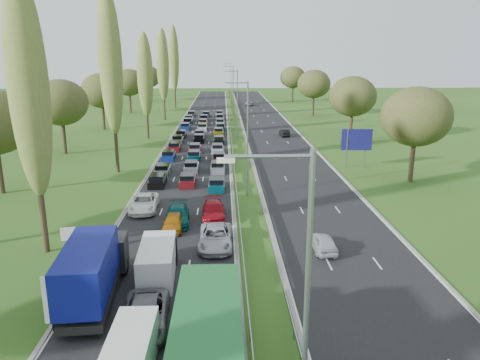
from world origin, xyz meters
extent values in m
plane|color=#2A5019|center=(4.50, 80.00, 0.00)|extent=(260.00, 260.00, 0.00)
cube|color=black|center=(-2.25, 82.50, 0.00)|extent=(10.50, 215.00, 0.04)
cube|color=black|center=(11.25, 82.50, 0.00)|extent=(10.50, 215.00, 0.04)
cube|color=gray|center=(3.35, 82.50, 0.55)|extent=(0.06, 215.00, 0.32)
cube|color=gray|center=(5.65, 82.50, 0.55)|extent=(0.06, 215.00, 0.32)
cylinder|color=gray|center=(4.50, 8.00, 6.00)|extent=(0.18, 0.18, 12.00)
cylinder|color=gray|center=(4.50, 43.00, 6.00)|extent=(0.18, 0.18, 12.00)
cylinder|color=gray|center=(4.50, 78.00, 6.00)|extent=(0.18, 0.18, 12.00)
cylinder|color=gray|center=(4.50, 113.00, 6.00)|extent=(0.18, 0.18, 12.00)
cylinder|color=gray|center=(4.50, 148.00, 6.00)|extent=(0.18, 0.18, 12.00)
cylinder|color=#2D2116|center=(-11.50, 29.00, 3.60)|extent=(0.44, 0.44, 7.20)
ellipsoid|color=olive|center=(-11.50, 29.00, 12.40)|extent=(2.80, 2.80, 16.00)
cylinder|color=#2D2116|center=(-11.50, 54.00, 3.96)|extent=(0.44, 0.44, 7.92)
ellipsoid|color=olive|center=(-11.50, 54.00, 13.64)|extent=(2.80, 2.80, 17.60)
cylinder|color=#2D2116|center=(-11.50, 79.00, 3.24)|extent=(0.44, 0.44, 6.48)
ellipsoid|color=olive|center=(-11.50, 79.00, 11.16)|extent=(2.80, 2.80, 14.40)
cylinder|color=#2D2116|center=(-11.50, 104.00, 3.60)|extent=(0.44, 0.44, 7.20)
ellipsoid|color=olive|center=(-11.50, 104.00, 12.40)|extent=(2.80, 2.80, 16.00)
cylinder|color=#2D2116|center=(-11.50, 129.00, 3.96)|extent=(0.44, 0.44, 7.92)
ellipsoid|color=olive|center=(-11.50, 129.00, 13.64)|extent=(2.80, 2.80, 17.60)
cylinder|color=#2D2116|center=(-22.00, 45.00, 2.42)|extent=(0.56, 0.56, 4.84)
cylinder|color=#2D2116|center=(-22.00, 66.00, 2.42)|extent=(0.56, 0.56, 4.84)
ellipsoid|color=#38471E|center=(-22.00, 66.00, 7.70)|extent=(8.00, 8.00, 6.80)
cylinder|color=#2D2116|center=(-22.00, 90.00, 2.42)|extent=(0.56, 0.56, 4.84)
ellipsoid|color=#38471E|center=(-22.00, 90.00, 7.70)|extent=(8.00, 8.00, 6.80)
cylinder|color=#2D2116|center=(-22.00, 118.00, 2.42)|extent=(0.56, 0.56, 4.84)
ellipsoid|color=#38471E|center=(-22.00, 118.00, 7.70)|extent=(8.00, 8.00, 6.80)
cylinder|color=#2D2116|center=(-22.00, 150.00, 2.42)|extent=(0.56, 0.56, 4.84)
ellipsoid|color=#38471E|center=(-22.00, 150.00, 7.70)|extent=(8.00, 8.00, 6.80)
cylinder|color=#2D2116|center=(24.00, 48.00, 2.42)|extent=(0.56, 0.56, 4.84)
ellipsoid|color=#38471E|center=(24.00, 48.00, 7.70)|extent=(8.00, 8.00, 6.80)
cylinder|color=#2D2116|center=(24.00, 75.00, 2.42)|extent=(0.56, 0.56, 4.84)
ellipsoid|color=#38471E|center=(24.00, 75.00, 7.70)|extent=(8.00, 8.00, 6.80)
cylinder|color=#2D2116|center=(24.00, 110.00, 2.42)|extent=(0.56, 0.56, 4.84)
ellipsoid|color=#38471E|center=(24.00, 110.00, 7.70)|extent=(8.00, 8.00, 6.80)
cylinder|color=#2D2116|center=(24.00, 145.00, 2.42)|extent=(0.56, 0.56, 4.84)
ellipsoid|color=#38471E|center=(24.00, 145.00, 7.70)|extent=(8.00, 8.00, 6.80)
cube|color=black|center=(-5.57, 47.38, 0.44)|extent=(1.75, 4.00, 0.80)
cube|color=slate|center=(-5.62, 52.56, 0.44)|extent=(1.75, 4.00, 0.80)
cube|color=navy|center=(-5.85, 61.18, 0.44)|extent=(1.75, 4.00, 0.80)
cube|color=#590F14|center=(-5.63, 67.69, 0.44)|extent=(1.75, 4.00, 0.80)
cube|color=slate|center=(-5.77, 74.26, 0.44)|extent=(1.75, 4.00, 0.80)
cube|color=black|center=(-5.63, 79.64, 0.44)|extent=(1.75, 4.00, 0.80)
cube|color=navy|center=(-5.58, 89.13, 0.44)|extent=(1.75, 4.00, 0.80)
cube|color=black|center=(-5.66, 96.36, 0.44)|extent=(1.75, 4.00, 0.80)
cube|color=silver|center=(-5.80, 101.22, 0.44)|extent=(1.75, 4.00, 0.80)
cube|color=black|center=(-5.69, 109.79, 0.44)|extent=(1.75, 4.00, 0.80)
cube|color=#590F14|center=(-2.12, 47.47, 0.44)|extent=(1.75, 4.00, 0.80)
cube|color=#B2B7BC|center=(-2.12, 54.06, 0.44)|extent=(1.75, 4.00, 0.80)
cube|color=#053F4C|center=(-2.19, 61.00, 0.44)|extent=(1.75, 4.00, 0.80)
cube|color=#590F14|center=(-2.39, 66.36, 0.44)|extent=(1.75, 4.00, 0.80)
cube|color=black|center=(-2.17, 75.21, 0.44)|extent=(1.75, 4.00, 0.80)
cube|color=navy|center=(-2.29, 79.73, 0.44)|extent=(1.75, 4.00, 0.80)
cube|color=#B2B7BC|center=(-2.15, 88.04, 0.44)|extent=(1.75, 4.00, 0.80)
cube|color=#BF990C|center=(-2.29, 94.74, 0.44)|extent=(1.75, 4.00, 0.80)
cube|color=navy|center=(-2.40, 101.98, 0.44)|extent=(1.75, 4.00, 0.80)
cube|color=black|center=(-2.14, 108.80, 0.44)|extent=(1.75, 4.00, 0.80)
cube|color=#053F4C|center=(1.22, 45.60, 0.44)|extent=(1.75, 4.00, 0.80)
cube|color=slate|center=(1.25, 53.83, 0.44)|extent=(1.75, 4.00, 0.80)
cube|color=#590F14|center=(1.36, 59.45, 0.44)|extent=(1.75, 4.00, 0.80)
cube|color=#B2B7BC|center=(1.08, 65.97, 0.44)|extent=(1.75, 4.00, 0.80)
cube|color=black|center=(1.24, 73.34, 0.44)|extent=(1.75, 4.00, 0.80)
cube|color=#BF990C|center=(1.09, 82.27, 0.44)|extent=(1.75, 4.00, 0.80)
cube|color=#053F4C|center=(1.41, 88.33, 0.44)|extent=(1.75, 4.00, 0.80)
cube|color=#B2B7BC|center=(1.30, 95.07, 0.44)|extent=(1.75, 4.00, 0.80)
cube|color=slate|center=(1.19, 103.09, 0.44)|extent=(1.75, 4.00, 0.80)
cube|color=#B2B7BC|center=(1.07, 110.05, 0.44)|extent=(1.75, 4.00, 0.80)
imported|color=white|center=(-5.66, 38.48, 0.78)|extent=(2.79, 5.60, 1.53)
imported|color=slate|center=(-2.35, 18.32, 0.77)|extent=(2.81, 5.56, 1.51)
imported|color=#044546|center=(-2.10, 34.92, 0.74)|extent=(2.34, 5.11, 1.45)
imported|color=#AC650B|center=(-2.29, 33.28, 0.71)|extent=(1.76, 4.10, 1.38)
imported|color=black|center=(1.49, 21.88, 0.76)|extent=(1.87, 4.58, 1.48)
imported|color=#A7ABB1|center=(1.35, 29.46, 0.79)|extent=(2.63, 5.58, 1.54)
imported|color=maroon|center=(1.06, 35.97, 0.76)|extent=(2.22, 5.16, 1.48)
imported|color=#ACB1B6|center=(9.54, 28.39, 0.70)|extent=(1.77, 4.04, 1.35)
imported|color=black|center=(13.23, 80.39, 0.67)|extent=(1.67, 4.05, 1.30)
imported|color=gray|center=(9.55, 134.55, 0.70)|extent=(2.51, 5.01, 1.36)
cube|color=black|center=(-5.87, 21.60, 0.72)|extent=(2.46, 9.23, 0.50)
cube|color=navy|center=(-5.87, 20.47, 2.57)|extent=(2.56, 6.97, 2.70)
cube|color=silver|center=(-5.87, 17.01, 2.57)|extent=(2.50, 0.06, 2.60)
cube|color=black|center=(-5.87, 25.08, 1.57)|extent=(2.50, 2.26, 2.20)
cylinder|color=black|center=(-5.87, 25.01, 0.52)|extent=(2.15, 1.00, 1.00)
cylinder|color=black|center=(-5.87, 18.18, 0.52)|extent=(2.15, 1.00, 1.00)
cube|color=black|center=(1.31, 18.00, 1.57)|extent=(2.72, 2.45, 2.20)
cylinder|color=black|center=(1.31, 18.02, 0.52)|extent=(2.34, 1.00, 1.00)
cube|color=silver|center=(-2.37, 14.62, 1.06)|extent=(1.98, 4.96, 1.98)
cube|color=black|center=(-2.37, 16.80, 0.96)|extent=(1.93, 0.79, 1.59)
cylinder|color=black|center=(-3.21, 16.20, 0.36)|extent=(0.25, 0.67, 0.67)
cube|color=silver|center=(-2.45, 24.32, 1.20)|extent=(2.24, 5.60, 2.24)
cube|color=black|center=(-2.45, 26.78, 1.08)|extent=(2.18, 0.90, 1.79)
cylinder|color=black|center=(-3.40, 26.11, 0.40)|extent=(0.28, 0.76, 0.76)
cylinder|color=black|center=(-1.50, 22.53, 0.40)|extent=(0.28, 0.76, 0.76)
cylinder|color=gray|center=(-9.80, 28.52, 1.05)|extent=(0.16, 0.16, 2.10)
cylinder|color=gray|center=(-9.00, 28.52, 1.05)|extent=(0.16, 0.16, 2.10)
cube|color=white|center=(-9.40, 28.52, 1.60)|extent=(1.49, 0.42, 1.00)
cylinder|color=gray|center=(18.20, 55.14, 2.60)|extent=(0.16, 0.16, 5.20)
cylinder|color=gray|center=(20.60, 55.14, 2.60)|extent=(0.16, 0.16, 5.20)
cube|color=navy|center=(19.40, 55.14, 3.80)|extent=(4.00, 0.32, 2.80)
camera|label=1|loc=(2.05, -4.51, 14.49)|focal=35.00mm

